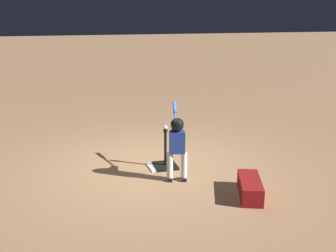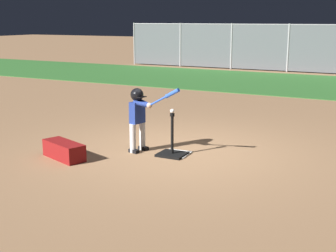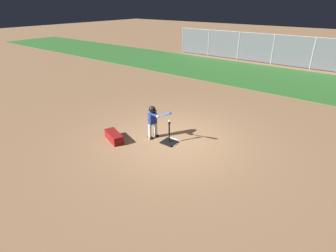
# 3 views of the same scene
# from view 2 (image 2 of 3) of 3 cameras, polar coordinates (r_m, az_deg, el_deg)

# --- Properties ---
(ground_plane) EXTENTS (90.00, 90.00, 0.00)m
(ground_plane) POSITION_cam_2_polar(r_m,az_deg,el_deg) (8.13, 1.77, -3.15)
(ground_plane) COLOR #99704C
(grass_outfield_strip) EXTENTS (56.00, 5.95, 0.02)m
(grass_outfield_strip) POSITION_cam_2_polar(r_m,az_deg,el_deg) (17.11, 15.64, 4.95)
(grass_outfield_strip) COLOR #33702D
(grass_outfield_strip) RESTS_ON ground_plane
(backstop_fence) EXTENTS (17.99, 0.08, 2.05)m
(backstop_fence) POSITION_cam_2_polar(r_m,az_deg,el_deg) (20.68, 17.95, 9.07)
(backstop_fence) COLOR #9E9EA3
(backstop_fence) RESTS_ON ground_plane
(home_plate) EXTENTS (0.46, 0.46, 0.02)m
(home_plate) POSITION_cam_2_polar(r_m,az_deg,el_deg) (7.97, 0.97, -3.40)
(home_plate) COLOR white
(home_plate) RESTS_ON ground_plane
(batting_tee) EXTENTS (0.46, 0.41, 0.73)m
(batting_tee) POSITION_cam_2_polar(r_m,az_deg,el_deg) (7.88, 0.51, -2.95)
(batting_tee) COLOR black
(batting_tee) RESTS_ON ground_plane
(batter_child) EXTENTS (1.01, 0.42, 1.19)m
(batter_child) POSITION_cam_2_polar(r_m,az_deg,el_deg) (7.99, -3.56, 1.75)
(batter_child) COLOR silver
(batter_child) RESTS_ON ground_plane
(baseball) EXTENTS (0.07, 0.07, 0.07)m
(baseball) POSITION_cam_2_polar(r_m,az_deg,el_deg) (7.72, 0.52, 1.83)
(baseball) COLOR white
(baseball) RESTS_ON batting_tee
(bleachers_center) EXTENTS (2.94, 2.47, 1.23)m
(bleachers_center) POSITION_cam_2_polar(r_m,az_deg,el_deg) (24.08, 1.78, 9.03)
(bleachers_center) COLOR #ADAFB7
(bleachers_center) RESTS_ON ground_plane
(bleachers_far_right) EXTENTS (3.16, 2.25, 0.98)m
(bleachers_far_right) POSITION_cam_2_polar(r_m,az_deg,el_deg) (22.25, 12.95, 8.07)
(bleachers_far_right) COLOR #ADAFB7
(bleachers_far_right) RESTS_ON ground_plane
(equipment_bag) EXTENTS (0.90, 0.59, 0.28)m
(equipment_bag) POSITION_cam_2_polar(r_m,az_deg,el_deg) (7.89, -12.57, -2.91)
(equipment_bag) COLOR maroon
(equipment_bag) RESTS_ON ground_plane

